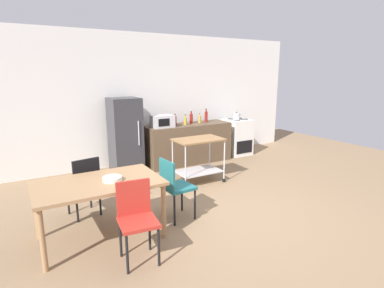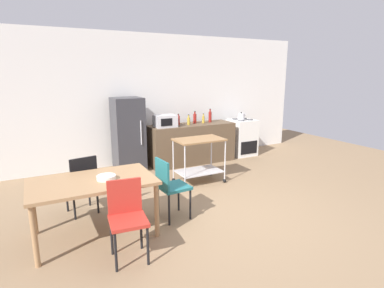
{
  "view_description": "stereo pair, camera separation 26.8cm",
  "coord_description": "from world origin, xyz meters",
  "px_view_note": "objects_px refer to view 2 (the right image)",
  "views": [
    {
      "loc": [
        -2.53,
        -3.44,
        2.05
      ],
      "look_at": [
        0.19,
        1.2,
        0.8
      ],
      "focal_mm": 28.84,
      "sensor_mm": 36.0,
      "label": 1
    },
    {
      "loc": [
        -2.3,
        -3.57,
        2.05
      ],
      "look_at": [
        0.19,
        1.2,
        0.8
      ],
      "focal_mm": 28.84,
      "sensor_mm": 36.0,
      "label": 2
    }
  ],
  "objects_px": {
    "stove_oven": "(242,137)",
    "kitchen_cart": "(199,153)",
    "chair_teal": "(170,184)",
    "chair_red": "(127,214)",
    "dining_table": "(93,186)",
    "fruit_bowl": "(106,177)",
    "bottle_soy_sauce": "(178,120)",
    "kettle": "(241,116)",
    "bottle_vinegar": "(189,121)",
    "bottle_soda": "(203,119)",
    "microwave": "(165,121)",
    "chair_black": "(82,181)",
    "bottle_wine": "(195,118)",
    "refrigerator": "(128,135)",
    "bottle_sparkling_water": "(210,117)"
  },
  "relations": [
    {
      "from": "chair_teal",
      "to": "bottle_wine",
      "type": "distance_m",
      "value": 3.07
    },
    {
      "from": "chair_red",
      "to": "bottle_wine",
      "type": "xyz_separation_m",
      "value": [
        2.52,
        3.13,
        0.5
      ]
    },
    {
      "from": "dining_table",
      "to": "chair_red",
      "type": "bearing_deg",
      "value": -69.8
    },
    {
      "from": "chair_teal",
      "to": "bottle_soy_sauce",
      "type": "height_order",
      "value": "bottle_soy_sauce"
    },
    {
      "from": "bottle_soy_sauce",
      "to": "kettle",
      "type": "height_order",
      "value": "bottle_soy_sauce"
    },
    {
      "from": "chair_black",
      "to": "microwave",
      "type": "relative_size",
      "value": 1.93
    },
    {
      "from": "chair_black",
      "to": "microwave",
      "type": "height_order",
      "value": "microwave"
    },
    {
      "from": "bottle_wine",
      "to": "bottle_sparkling_water",
      "type": "height_order",
      "value": "bottle_sparkling_water"
    },
    {
      "from": "dining_table",
      "to": "fruit_bowl",
      "type": "height_order",
      "value": "fruit_bowl"
    },
    {
      "from": "chair_black",
      "to": "kettle",
      "type": "relative_size",
      "value": 3.71
    },
    {
      "from": "dining_table",
      "to": "bottle_sparkling_water",
      "type": "distance_m",
      "value": 4.01
    },
    {
      "from": "chair_black",
      "to": "bottle_wine",
      "type": "height_order",
      "value": "bottle_wine"
    },
    {
      "from": "kitchen_cart",
      "to": "kettle",
      "type": "xyz_separation_m",
      "value": [
        1.83,
        1.19,
        0.43
      ]
    },
    {
      "from": "bottle_vinegar",
      "to": "bottle_soda",
      "type": "height_order",
      "value": "bottle_vinegar"
    },
    {
      "from": "chair_teal",
      "to": "stove_oven",
      "type": "distance_m",
      "value": 3.89
    },
    {
      "from": "microwave",
      "to": "dining_table",
      "type": "bearing_deg",
      "value": -129.97
    },
    {
      "from": "bottle_vinegar",
      "to": "fruit_bowl",
      "type": "height_order",
      "value": "bottle_vinegar"
    },
    {
      "from": "chair_red",
      "to": "kitchen_cart",
      "type": "relative_size",
      "value": 0.98
    },
    {
      "from": "bottle_soda",
      "to": "kettle",
      "type": "relative_size",
      "value": 0.95
    },
    {
      "from": "kitchen_cart",
      "to": "bottle_sparkling_water",
      "type": "xyz_separation_m",
      "value": [
        1.03,
        1.33,
        0.46
      ]
    },
    {
      "from": "dining_table",
      "to": "chair_black",
      "type": "relative_size",
      "value": 1.69
    },
    {
      "from": "bottle_soy_sauce",
      "to": "bottle_soda",
      "type": "relative_size",
      "value": 1.09
    },
    {
      "from": "kitchen_cart",
      "to": "fruit_bowl",
      "type": "xyz_separation_m",
      "value": [
        -1.97,
        -1.17,
        0.2
      ]
    },
    {
      "from": "chair_black",
      "to": "kettle",
      "type": "distance_m",
      "value": 4.33
    },
    {
      "from": "chair_red",
      "to": "bottle_wine",
      "type": "distance_m",
      "value": 4.05
    },
    {
      "from": "dining_table",
      "to": "kitchen_cart",
      "type": "height_order",
      "value": "kitchen_cart"
    },
    {
      "from": "chair_teal",
      "to": "bottle_soy_sauce",
      "type": "bearing_deg",
      "value": -32.06
    },
    {
      "from": "dining_table",
      "to": "microwave",
      "type": "height_order",
      "value": "microwave"
    },
    {
      "from": "bottle_soy_sauce",
      "to": "fruit_bowl",
      "type": "bearing_deg",
      "value": -130.88
    },
    {
      "from": "dining_table",
      "to": "bottle_soy_sauce",
      "type": "relative_size",
      "value": 6.0
    },
    {
      "from": "stove_oven",
      "to": "kettle",
      "type": "relative_size",
      "value": 3.84
    },
    {
      "from": "refrigerator",
      "to": "bottle_vinegar",
      "type": "height_order",
      "value": "refrigerator"
    },
    {
      "from": "bottle_vinegar",
      "to": "bottle_wine",
      "type": "distance_m",
      "value": 0.25
    },
    {
      "from": "stove_oven",
      "to": "bottle_sparkling_water",
      "type": "xyz_separation_m",
      "value": [
        -0.92,
        0.04,
        0.58
      ]
    },
    {
      "from": "chair_red",
      "to": "kettle",
      "type": "xyz_separation_m",
      "value": [
        3.72,
        2.97,
        0.48
      ]
    },
    {
      "from": "microwave",
      "to": "bottle_soy_sauce",
      "type": "height_order",
      "value": "microwave"
    },
    {
      "from": "kettle",
      "to": "dining_table",
      "type": "bearing_deg",
      "value": -149.69
    },
    {
      "from": "bottle_soda",
      "to": "refrigerator",
      "type": "bearing_deg",
      "value": 177.23
    },
    {
      "from": "chair_red",
      "to": "dining_table",
      "type": "bearing_deg",
      "value": 116.41
    },
    {
      "from": "chair_teal",
      "to": "chair_red",
      "type": "xyz_separation_m",
      "value": [
        -0.79,
        -0.64,
        0.0
      ]
    },
    {
      "from": "refrigerator",
      "to": "bottle_sparkling_water",
      "type": "relative_size",
      "value": 4.9
    },
    {
      "from": "microwave",
      "to": "bottle_vinegar",
      "type": "relative_size",
      "value": 2.0
    },
    {
      "from": "chair_red",
      "to": "kitchen_cart",
      "type": "height_order",
      "value": "chair_red"
    },
    {
      "from": "chair_teal",
      "to": "kettle",
      "type": "bearing_deg",
      "value": -55.92
    },
    {
      "from": "stove_oven",
      "to": "kitchen_cart",
      "type": "xyz_separation_m",
      "value": [
        -1.95,
        -1.29,
        0.12
      ]
    },
    {
      "from": "refrigerator",
      "to": "kitchen_cart",
      "type": "distance_m",
      "value": 1.68
    },
    {
      "from": "chair_teal",
      "to": "bottle_vinegar",
      "type": "height_order",
      "value": "bottle_vinegar"
    },
    {
      "from": "chair_teal",
      "to": "refrigerator",
      "type": "distance_m",
      "value": 2.52
    },
    {
      "from": "kitchen_cart",
      "to": "fruit_bowl",
      "type": "height_order",
      "value": "kitchen_cart"
    },
    {
      "from": "chair_red",
      "to": "kettle",
      "type": "bearing_deg",
      "value": 44.82
    }
  ]
}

